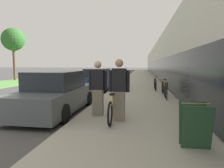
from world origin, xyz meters
The scene contains 13 objects.
sidewalk_slab centered at (5.82, 21.00, 0.07)m, with size 3.77×70.00×0.13m.
storefront_facade centered at (12.73, 29.00, 2.31)m, with size 10.01×70.00×4.63m.
lawn_strip centered at (-6.83, 25.00, 0.01)m, with size 4.99×70.00×0.03m.
tandem_bicycle centered at (5.18, 2.01, 0.50)m, with size 0.52×2.50×0.85m.
person_rider centered at (5.36, 1.69, 1.05)m, with size 0.62×0.24×1.81m.
person_bystander centered at (4.61, 2.19, 1.02)m, with size 0.60×0.24×1.77m.
bike_rack_hoop centered at (7.16, 5.61, 0.65)m, with size 0.05×0.60×0.84m.
cruiser_bike_nearest centered at (7.18, 6.98, 0.51)m, with size 0.52×1.86×0.90m.
cruiser_bike_middle centered at (6.86, 9.22, 0.53)m, with size 0.52×1.89×0.95m.
sandwich_board_sign centered at (7.08, 0.05, 0.58)m, with size 0.56×0.56×0.90m.
parked_sedan_curbside centered at (2.84, 2.98, 0.69)m, with size 1.88×4.59×1.53m.
vintage_roadster_curbside centered at (2.88, 9.73, 0.69)m, with size 1.77×4.75×1.49m.
street_tree_far centered at (-8.38, 16.78, 4.54)m, with size 2.53×2.53×5.85m.
Camera 1 is at (6.02, -4.04, 1.79)m, focal length 32.00 mm.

